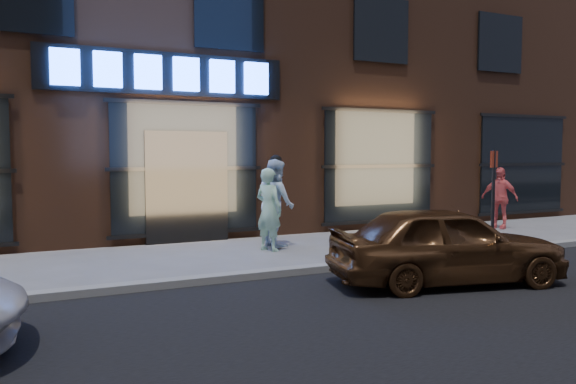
% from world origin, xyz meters
% --- Properties ---
extents(ground, '(90.00, 90.00, 0.00)m').
position_xyz_m(ground, '(0.00, 0.00, 0.00)').
color(ground, slate).
rests_on(ground, ground).
extents(curb, '(60.00, 0.25, 0.12)m').
position_xyz_m(curb, '(0.00, 0.00, 0.06)').
color(curb, gray).
rests_on(curb, ground).
extents(storefront_building, '(30.20, 8.28, 10.30)m').
position_xyz_m(storefront_building, '(-0.00, 7.99, 5.15)').
color(storefront_building, '#54301E').
rests_on(storefront_building, ground).
extents(man_bowtie, '(0.62, 0.71, 1.64)m').
position_xyz_m(man_bowtie, '(1.17, 2.20, 0.82)').
color(man_bowtie, '#C0FDD5').
rests_on(man_bowtie, ground).
extents(man_cap, '(0.71, 0.90, 1.81)m').
position_xyz_m(man_cap, '(1.53, 2.64, 0.91)').
color(man_cap, white).
rests_on(man_cap, ground).
extents(passerby, '(0.73, 1.00, 1.57)m').
position_xyz_m(passerby, '(7.83, 2.70, 0.78)').
color(passerby, '#F86766').
rests_on(passerby, ground).
extents(gold_sedan, '(3.68, 2.10, 1.18)m').
position_xyz_m(gold_sedan, '(2.42, -1.53, 0.59)').
color(gold_sedan, brown).
rests_on(gold_sedan, ground).
extents(sign_post, '(0.30, 0.15, 1.99)m').
position_xyz_m(sign_post, '(5.04, 0.17, 1.20)').
color(sign_post, '#262628').
rests_on(sign_post, ground).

